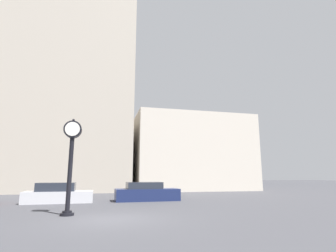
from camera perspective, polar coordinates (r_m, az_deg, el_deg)
name	(u,v)px	position (r m, az deg, el deg)	size (l,w,h in m)	color
ground_plane	(112,219)	(11.95, -12.18, -19.25)	(200.00, 200.00, 0.00)	#424247
building_tall_tower	(75,50)	(40.02, -19.51, 15.35)	(15.43, 12.00, 38.16)	#ADA393
building_storefront_row	(188,154)	(37.84, 4.42, -6.12)	(15.58, 12.00, 9.86)	beige
street_clock	(71,153)	(13.53, -20.31, -5.50)	(0.84, 0.63, 4.58)	black
car_silver	(58,194)	(20.23, -22.74, -13.53)	(4.55, 2.07, 1.36)	#BCBCC1
car_navy	(146,193)	(20.33, -4.72, -14.27)	(4.75, 2.04, 1.36)	#19234C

